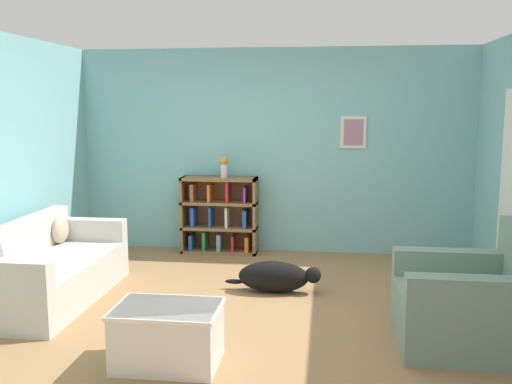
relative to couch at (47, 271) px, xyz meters
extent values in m
plane|color=#997047|center=(2.00, -0.02, -0.29)|extent=(14.00, 14.00, 0.00)
cube|color=#7AB7BC|center=(2.00, 2.23, 1.01)|extent=(5.60, 0.10, 2.60)
cube|color=silver|center=(3.00, 2.17, 1.26)|extent=(0.32, 0.02, 0.40)
cube|color=#A37089|center=(3.00, 2.15, 1.26)|extent=(0.24, 0.01, 0.32)
cube|color=beige|center=(0.05, 0.00, -0.09)|extent=(0.85, 1.87, 0.40)
cube|color=beige|center=(-0.29, 0.00, 0.30)|extent=(0.16, 1.87, 0.37)
cube|color=beige|center=(0.05, -0.85, 0.23)|extent=(0.85, 0.16, 0.24)
cube|color=beige|center=(0.05, 0.86, 0.23)|extent=(0.85, 0.16, 0.24)
ellipsoid|color=tan|center=(-0.17, 0.66, 0.26)|extent=(0.14, 0.29, 0.29)
cube|color=olive|center=(0.85, 2.00, 0.20)|extent=(0.04, 0.32, 0.98)
cube|color=olive|center=(1.79, 2.00, 0.20)|extent=(0.04, 0.32, 0.98)
cube|color=olive|center=(1.32, 2.15, 0.20)|extent=(0.97, 0.02, 0.98)
cube|color=olive|center=(1.32, 2.00, -0.27)|extent=(0.97, 0.32, 0.04)
cube|color=olive|center=(1.32, 2.00, 0.04)|extent=(0.97, 0.32, 0.04)
cube|color=olive|center=(1.32, 2.00, 0.36)|extent=(0.97, 0.32, 0.04)
cube|color=olive|center=(1.32, 2.00, 0.67)|extent=(0.97, 0.32, 0.04)
cube|color=#234C9E|center=(0.96, 1.99, -0.16)|extent=(0.04, 0.24, 0.21)
cube|color=#234C9E|center=(0.99, 1.99, 0.18)|extent=(0.04, 0.24, 0.25)
cube|color=brown|center=(0.99, 1.99, 0.49)|extent=(0.04, 0.24, 0.22)
cube|color=#287A3D|center=(1.13, 1.99, -0.14)|extent=(0.04, 0.24, 0.26)
cube|color=#234C9E|center=(1.22, 1.99, 0.18)|extent=(0.03, 0.24, 0.26)
cube|color=orange|center=(1.21, 1.99, 0.49)|extent=(0.03, 0.24, 0.22)
cube|color=#60939E|center=(1.33, 1.99, -0.15)|extent=(0.05, 0.24, 0.23)
cube|color=silver|center=(1.43, 1.99, 0.18)|extent=(0.03, 0.24, 0.26)
cube|color=#B22823|center=(1.44, 1.99, 0.51)|extent=(0.04, 0.24, 0.26)
cube|color=#B22823|center=(1.51, 1.99, -0.16)|extent=(0.03, 0.24, 0.21)
cube|color=#234C9E|center=(1.66, 1.99, 0.17)|extent=(0.05, 0.24, 0.23)
cube|color=#7A2D84|center=(1.66, 1.99, 0.48)|extent=(0.03, 0.24, 0.20)
cube|color=orange|center=(1.69, 1.99, -0.17)|extent=(0.05, 0.24, 0.21)
cube|color=gray|center=(3.80, -0.57, -0.06)|extent=(1.06, 0.96, 0.45)
cube|color=gray|center=(3.80, -0.96, 0.27)|extent=(1.06, 0.18, 0.22)
cube|color=gray|center=(3.80, -0.18, 0.27)|extent=(1.06, 0.18, 0.22)
cube|color=silver|center=(1.55, -1.22, -0.07)|extent=(0.74, 0.51, 0.44)
cube|color=white|center=(1.55, -1.22, 0.14)|extent=(0.77, 0.54, 0.03)
ellipsoid|color=black|center=(2.16, 0.51, -0.13)|extent=(0.72, 0.29, 0.32)
sphere|color=black|center=(2.56, 0.51, -0.10)|extent=(0.16, 0.16, 0.16)
ellipsoid|color=black|center=(1.75, 0.55, -0.21)|extent=(0.20, 0.05, 0.05)
cylinder|color=silver|center=(1.39, 2.00, 0.77)|extent=(0.09, 0.09, 0.17)
sphere|color=orange|center=(1.39, 2.00, 0.90)|extent=(0.11, 0.11, 0.11)
camera|label=1|loc=(2.68, -5.06, 1.61)|focal=40.00mm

